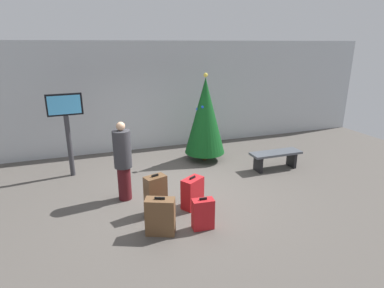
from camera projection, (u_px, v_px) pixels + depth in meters
ground_plane at (177, 194)px, 7.08m from camera, size 16.00×16.00×0.00m
back_wall at (144, 97)px, 9.72m from camera, size 16.00×0.20×3.30m
holiday_tree at (205, 116)px, 8.75m from camera, size 1.13×1.13×2.48m
flight_info_kiosk at (66, 120)px, 7.64m from camera, size 0.83×0.15×2.09m
waiting_bench at (276, 156)px, 8.37m from camera, size 1.39×0.44×0.48m
traveller_0 at (123, 160)px, 6.58m from camera, size 0.49×0.49×1.72m
suitcase_0 at (156, 195)px, 6.15m from camera, size 0.46×0.35×0.84m
suitcase_1 at (203, 214)px, 5.68m from camera, size 0.40×0.23×0.62m
suitcase_2 at (192, 193)px, 6.42m from camera, size 0.53×0.46×0.68m
suitcase_3 at (160, 216)px, 5.51m from camera, size 0.57×0.43×0.71m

